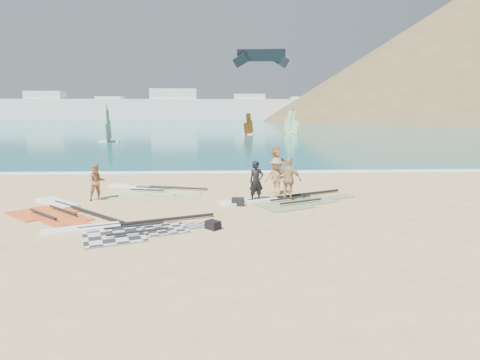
{
  "coord_description": "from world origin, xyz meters",
  "views": [
    {
      "loc": [
        -0.6,
        -12.9,
        3.98
      ],
      "look_at": [
        0.11,
        4.0,
        1.0
      ],
      "focal_mm": 30.0,
      "sensor_mm": 36.0,
      "label": 1
    }
  ],
  "objects_px": {
    "rig_orange": "(280,201)",
    "rig_red": "(59,210)",
    "rig_green": "(145,189)",
    "person_wetsuit": "(256,182)",
    "beachgoer_right": "(276,163)",
    "gear_bag_far": "(213,225)",
    "beachgoer_left": "(97,182)",
    "rig_grey": "(120,230)",
    "beachgoer_back": "(289,179)",
    "gear_bag_near": "(238,202)",
    "beachgoer_mid": "(277,177)"
  },
  "relations": [
    {
      "from": "gear_bag_far",
      "to": "rig_red",
      "type": "bearing_deg",
      "value": 156.79
    },
    {
      "from": "beachgoer_back",
      "to": "beachgoer_left",
      "type": "bearing_deg",
      "value": 29.94
    },
    {
      "from": "rig_red",
      "to": "beachgoer_left",
      "type": "bearing_deg",
      "value": 106.96
    },
    {
      "from": "person_wetsuit",
      "to": "beachgoer_left",
      "type": "distance_m",
      "value": 7.03
    },
    {
      "from": "rig_grey",
      "to": "gear_bag_near",
      "type": "height_order",
      "value": "gear_bag_near"
    },
    {
      "from": "beachgoer_right",
      "to": "person_wetsuit",
      "type": "bearing_deg",
      "value": -160.82
    },
    {
      "from": "person_wetsuit",
      "to": "beachgoer_left",
      "type": "height_order",
      "value": "person_wetsuit"
    },
    {
      "from": "rig_orange",
      "to": "beachgoer_right",
      "type": "xyz_separation_m",
      "value": [
        0.58,
        5.81,
        0.89
      ]
    },
    {
      "from": "gear_bag_far",
      "to": "beachgoer_right",
      "type": "bearing_deg",
      "value": 70.63
    },
    {
      "from": "beachgoer_left",
      "to": "beachgoer_mid",
      "type": "relative_size",
      "value": 0.92
    },
    {
      "from": "gear_bag_near",
      "to": "beachgoer_mid",
      "type": "relative_size",
      "value": 0.28
    },
    {
      "from": "gear_bag_near",
      "to": "beachgoer_left",
      "type": "height_order",
      "value": "beachgoer_left"
    },
    {
      "from": "rig_green",
      "to": "rig_red",
      "type": "height_order",
      "value": "rig_red"
    },
    {
      "from": "beachgoer_right",
      "to": "gear_bag_far",
      "type": "bearing_deg",
      "value": -164.43
    },
    {
      "from": "rig_green",
      "to": "beachgoer_back",
      "type": "bearing_deg",
      "value": -7.13
    },
    {
      "from": "rig_orange",
      "to": "person_wetsuit",
      "type": "bearing_deg",
      "value": 151.16
    },
    {
      "from": "rig_green",
      "to": "person_wetsuit",
      "type": "bearing_deg",
      "value": -13.65
    },
    {
      "from": "gear_bag_far",
      "to": "person_wetsuit",
      "type": "bearing_deg",
      "value": 65.67
    },
    {
      "from": "rig_red",
      "to": "gear_bag_far",
      "type": "bearing_deg",
      "value": 19.35
    },
    {
      "from": "gear_bag_near",
      "to": "beachgoer_back",
      "type": "distance_m",
      "value": 2.53
    },
    {
      "from": "beachgoer_right",
      "to": "gear_bag_near",
      "type": "bearing_deg",
      "value": -166.12
    },
    {
      "from": "rig_grey",
      "to": "beachgoer_left",
      "type": "bearing_deg",
      "value": 93.62
    },
    {
      "from": "gear_bag_near",
      "to": "gear_bag_far",
      "type": "xyz_separation_m",
      "value": [
        -0.96,
        -3.34,
        -0.02
      ]
    },
    {
      "from": "rig_orange",
      "to": "rig_red",
      "type": "bearing_deg",
      "value": 163.06
    },
    {
      "from": "gear_bag_far",
      "to": "beachgoer_right",
      "type": "height_order",
      "value": "beachgoer_right"
    },
    {
      "from": "person_wetsuit",
      "to": "beachgoer_back",
      "type": "distance_m",
      "value": 1.46
    },
    {
      "from": "rig_grey",
      "to": "beachgoer_left",
      "type": "distance_m",
      "value": 5.21
    },
    {
      "from": "rig_red",
      "to": "gear_bag_far",
      "type": "distance_m",
      "value": 6.69
    },
    {
      "from": "rig_grey",
      "to": "beachgoer_mid",
      "type": "xyz_separation_m",
      "value": [
        5.93,
        5.38,
        0.84
      ]
    },
    {
      "from": "gear_bag_far",
      "to": "beachgoer_back",
      "type": "relative_size",
      "value": 0.25
    },
    {
      "from": "person_wetsuit",
      "to": "rig_orange",
      "type": "bearing_deg",
      "value": -21.78
    },
    {
      "from": "person_wetsuit",
      "to": "beachgoer_left",
      "type": "xyz_separation_m",
      "value": [
        -7.0,
        0.63,
        -0.08
      ]
    },
    {
      "from": "person_wetsuit",
      "to": "beachgoer_right",
      "type": "relative_size",
      "value": 0.95
    },
    {
      "from": "rig_orange",
      "to": "person_wetsuit",
      "type": "distance_m",
      "value": 1.35
    },
    {
      "from": "rig_red",
      "to": "beachgoer_mid",
      "type": "relative_size",
      "value": 3.01
    },
    {
      "from": "rig_grey",
      "to": "beachgoer_left",
      "type": "xyz_separation_m",
      "value": [
        -2.13,
        4.69,
        0.77
      ]
    },
    {
      "from": "gear_bag_far",
      "to": "beachgoer_left",
      "type": "relative_size",
      "value": 0.29
    },
    {
      "from": "rig_grey",
      "to": "beachgoer_right",
      "type": "bearing_deg",
      "value": 35.65
    },
    {
      "from": "gear_bag_far",
      "to": "beachgoer_right",
      "type": "distance_m",
      "value": 10.3
    },
    {
      "from": "rig_grey",
      "to": "beachgoer_left",
      "type": "relative_size",
      "value": 3.62
    },
    {
      "from": "gear_bag_far",
      "to": "beachgoer_left",
      "type": "distance_m",
      "value": 6.98
    },
    {
      "from": "rig_grey",
      "to": "rig_orange",
      "type": "xyz_separation_m",
      "value": [
        5.91,
        3.99,
        0.0
      ]
    },
    {
      "from": "person_wetsuit",
      "to": "rig_green",
      "type": "bearing_deg",
      "value": 133.81
    },
    {
      "from": "rig_orange",
      "to": "gear_bag_far",
      "type": "bearing_deg",
      "value": -150.89
    },
    {
      "from": "rig_green",
      "to": "beachgoer_right",
      "type": "distance_m",
      "value": 7.58
    },
    {
      "from": "person_wetsuit",
      "to": "beachgoer_back",
      "type": "xyz_separation_m",
      "value": [
        1.45,
        0.16,
        0.06
      ]
    },
    {
      "from": "rig_red",
      "to": "beachgoer_right",
      "type": "bearing_deg",
      "value": 78.97
    },
    {
      "from": "rig_green",
      "to": "beachgoer_back",
      "type": "xyz_separation_m",
      "value": [
        6.8,
        -2.74,
        0.91
      ]
    },
    {
      "from": "beachgoer_right",
      "to": "rig_orange",
      "type": "bearing_deg",
      "value": -150.74
    },
    {
      "from": "rig_orange",
      "to": "beachgoer_mid",
      "type": "xyz_separation_m",
      "value": [
        0.01,
        1.39,
        0.84
      ]
    }
  ]
}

